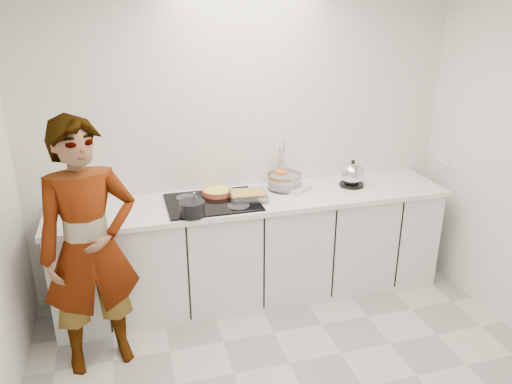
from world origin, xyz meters
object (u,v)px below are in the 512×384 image
object	(u,v)px
tart_dish	(217,191)
kettle	(352,175)
baking_dish	(248,195)
mixing_bowl	(284,182)
utensil_crock	(281,179)
cook	(90,249)
saucepan	(192,208)
hob	(212,202)

from	to	relation	value
tart_dish	kettle	bearing A→B (deg)	-4.19
baking_dish	mixing_bowl	distance (m)	0.40
kettle	utensil_crock	xyz separation A→B (m)	(-0.59, 0.15, -0.03)
tart_dish	cook	distance (m)	1.18
tart_dish	saucepan	distance (m)	0.45
cook	baking_dish	bearing A→B (deg)	9.50
saucepan	cook	world-z (taller)	cook
tart_dish	baking_dish	distance (m)	0.27
tart_dish	cook	world-z (taller)	cook
hob	saucepan	xyz separation A→B (m)	(-0.19, -0.22, 0.06)
hob	saucepan	size ratio (longest dim) A/B	3.11
mixing_bowl	baking_dish	bearing A→B (deg)	-154.76
saucepan	mixing_bowl	bearing A→B (deg)	23.69
saucepan	utensil_crock	xyz separation A→B (m)	(0.83, 0.43, 0.00)
tart_dish	baking_dish	bearing A→B (deg)	-37.96
mixing_bowl	cook	xyz separation A→B (m)	(-1.56, -0.65, -0.09)
hob	kettle	bearing A→B (deg)	2.87
baking_dish	utensil_crock	distance (m)	0.42
tart_dish	kettle	xyz separation A→B (m)	(1.16, -0.09, 0.06)
mixing_bowl	cook	distance (m)	1.69
hob	saucepan	world-z (taller)	saucepan
mixing_bowl	utensil_crock	xyz separation A→B (m)	(-0.01, 0.06, 0.01)
baking_dish	utensil_crock	bearing A→B (deg)	33.27
saucepan	utensil_crock	bearing A→B (deg)	27.33
mixing_bowl	utensil_crock	size ratio (longest dim) A/B	2.08
hob	saucepan	bearing A→B (deg)	-131.17
hob	tart_dish	distance (m)	0.17
utensil_crock	cook	distance (m)	1.71
tart_dish	baking_dish	size ratio (longest dim) A/B	1.06
saucepan	kettle	world-z (taller)	kettle
kettle	mixing_bowl	bearing A→B (deg)	171.41
saucepan	tart_dish	bearing A→B (deg)	54.31
hob	baking_dish	distance (m)	0.29
cook	saucepan	bearing A→B (deg)	9.06
cook	hob	bearing A→B (deg)	16.47
baking_dish	mixing_bowl	size ratio (longest dim) A/B	1.06
kettle	tart_dish	bearing A→B (deg)	175.81
utensil_crock	tart_dish	bearing A→B (deg)	-173.59
baking_dish	mixing_bowl	bearing A→B (deg)	25.24
tart_dish	cook	xyz separation A→B (m)	(-0.98, -0.65, -0.06)
baking_dish	utensil_crock	world-z (taller)	utensil_crock
tart_dish	mixing_bowl	bearing A→B (deg)	0.28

